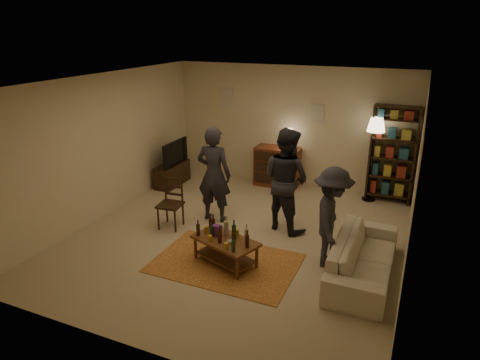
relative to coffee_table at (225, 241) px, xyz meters
The scene contains 13 objects.
floor 0.98m from the coffee_table, 101.44° to the left, with size 6.00×6.00×0.00m, color #C6B793.
room_shell 4.21m from the coffee_table, 102.09° to the left, with size 6.00×6.00×6.00m.
rug 0.38m from the coffee_table, 41.42° to the right, with size 2.20×1.50×0.01m, color brown.
coffee_table is the anchor object (origin of this frame).
dining_chair 1.68m from the coffee_table, 150.96° to the left, with size 0.45×0.45×0.95m.
tv_stand 3.76m from the coffee_table, 134.30° to the left, with size 0.40×1.00×1.06m.
dresser 3.62m from the coffee_table, 95.90° to the left, with size 1.00×0.50×1.36m.
bookshelf 4.26m from the coffee_table, 60.63° to the left, with size 0.90×0.34×2.02m.
floor_lamp 4.09m from the coffee_table, 64.25° to the left, with size 0.36×0.36×1.77m.
sofa 2.08m from the coffee_table, 13.64° to the left, with size 2.08×0.81×0.61m, color beige.
person_left 1.71m from the coffee_table, 122.27° to the left, with size 0.66×0.43×1.81m, color #24242B.
person_right 1.72m from the coffee_table, 73.43° to the left, with size 0.91×0.71×1.88m, color #23232A.
person_by_sofa 1.66m from the coffee_table, 22.42° to the left, with size 1.02×0.59×1.58m, color #2A2A33.
Camera 1 is at (2.72, -6.18, 3.52)m, focal length 32.00 mm.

